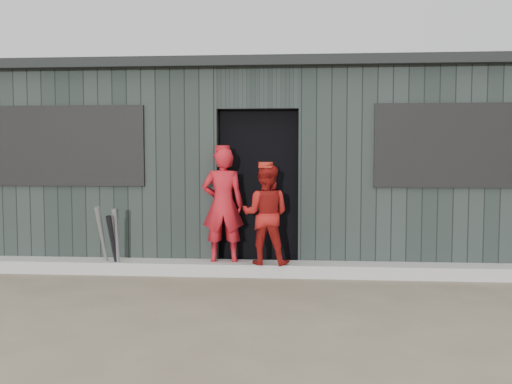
# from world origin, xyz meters

# --- Properties ---
(ground) EXTENTS (80.00, 80.00, 0.00)m
(ground) POSITION_xyz_m (0.00, 0.00, 0.00)
(ground) COLOR brown
(ground) RESTS_ON ground
(curb) EXTENTS (8.00, 0.36, 0.15)m
(curb) POSITION_xyz_m (0.00, 1.82, 0.07)
(curb) COLOR #A2A29D
(curb) RESTS_ON ground
(bat_left) EXTENTS (0.10, 0.36, 0.84)m
(bat_left) POSITION_xyz_m (-1.84, 1.69, 0.42)
(bat_left) COLOR gray
(bat_left) RESTS_ON ground
(bat_mid) EXTENTS (0.11, 0.17, 0.81)m
(bat_mid) POSITION_xyz_m (-1.66, 1.68, 0.40)
(bat_mid) COLOR gray
(bat_mid) RESTS_ON ground
(bat_right) EXTENTS (0.09, 0.32, 0.74)m
(bat_right) POSITION_xyz_m (-1.70, 1.65, 0.37)
(bat_right) COLOR black
(bat_right) RESTS_ON ground
(player_red_left) EXTENTS (0.53, 0.38, 1.38)m
(player_red_left) POSITION_xyz_m (-0.41, 1.87, 0.84)
(player_red_left) COLOR #B51620
(player_red_left) RESTS_ON curb
(player_red_right) EXTENTS (0.62, 0.51, 1.18)m
(player_red_right) POSITION_xyz_m (0.12, 1.74, 0.74)
(player_red_right) COLOR maroon
(player_red_right) RESTS_ON curb
(player_grey_back) EXTENTS (0.59, 0.42, 1.11)m
(player_grey_back) POSITION_xyz_m (0.11, 2.33, 0.55)
(player_grey_back) COLOR #B0B0B0
(player_grey_back) RESTS_ON ground
(dugout) EXTENTS (8.30, 3.30, 2.62)m
(dugout) POSITION_xyz_m (-0.00, 3.50, 1.29)
(dugout) COLOR black
(dugout) RESTS_ON ground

